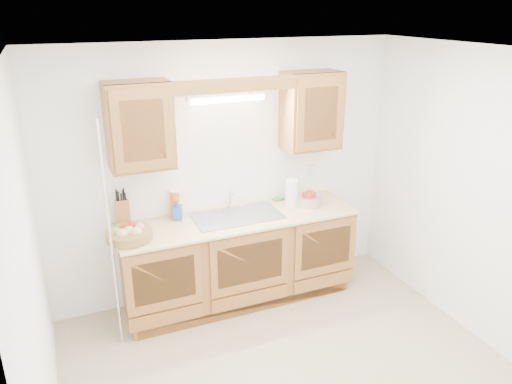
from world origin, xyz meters
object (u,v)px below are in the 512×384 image
paper_towel (292,193)px  apple_bowl (308,199)px  fruit_basket (129,233)px  knife_block (123,213)px

paper_towel → apple_bowl: paper_towel is taller
fruit_basket → paper_towel: size_ratio=1.63×
apple_bowl → paper_towel: bearing=165.1°
apple_bowl → fruit_basket: bearing=-176.6°
paper_towel → apple_bowl: (0.16, -0.04, -0.07)m
apple_bowl → knife_block: bearing=173.8°
knife_block → paper_towel: 1.64m
fruit_basket → paper_towel: (1.63, 0.15, 0.08)m
knife_block → apple_bowl: (1.79, -0.20, -0.07)m
knife_block → apple_bowl: bearing=-0.0°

